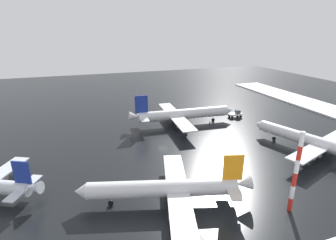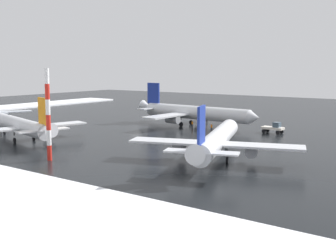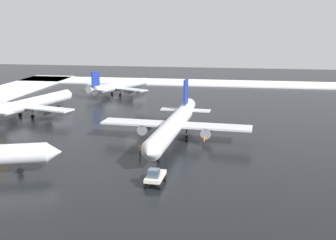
{
  "view_description": "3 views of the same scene",
  "coord_description": "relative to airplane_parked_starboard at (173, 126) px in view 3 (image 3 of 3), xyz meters",
  "views": [
    {
      "loc": [
        -20.13,
        -62.44,
        28.75
      ],
      "look_at": [
        1.71,
        0.74,
        5.43
      ],
      "focal_mm": 28.0,
      "sensor_mm": 36.0,
      "label": 1
    },
    {
      "loc": [
        62.44,
        -76.22,
        14.35
      ],
      "look_at": [
        9.2,
        -0.01,
        2.55
      ],
      "focal_mm": 45.0,
      "sensor_mm": 36.0,
      "label": 2
    },
    {
      "loc": [
        83.09,
        20.8,
        22.06
      ],
      "look_at": [
        3.2,
        8.23,
        2.9
      ],
      "focal_mm": 45.0,
      "sensor_mm": 36.0,
      "label": 3
    }
  ],
  "objects": [
    {
      "name": "airplane_parked_starboard",
      "position": [
        0.0,
        0.0,
        0.0
      ],
      "size": [
        34.34,
        28.49,
        10.19
      ],
      "rotation": [
        0.0,
        0.0,
        6.22
      ],
      "color": "silver",
      "rests_on": "ground_plane"
    },
    {
      "name": "ground_crew_near_tug",
      "position": [
        0.63,
        5.73,
        -2.4
      ],
      "size": [
        0.36,
        0.36,
        1.71
      ],
      "rotation": [
        0.0,
        0.0,
        3.15
      ],
      "color": "black",
      "rests_on": "ground_plane"
    },
    {
      "name": "pushback_tug",
      "position": [
        20.24,
        0.44,
        -2.08
      ],
      "size": [
        4.7,
        2.49,
        2.5
      ],
      "rotation": [
        0.0,
        0.0,
        6.24
      ],
      "color": "silver",
      "rests_on": "ground_plane"
    },
    {
      "name": "ground_plane",
      "position": [
        -9.48,
        -10.17,
        -3.37
      ],
      "size": [
        240.0,
        240.0,
        0.0
      ],
      "primitive_type": "plane",
      "color": "black"
    },
    {
      "name": "airplane_parked_portside",
      "position": [
        -49.18,
        -23.63,
        -0.72
      ],
      "size": [
        25.1,
        21.37,
        8.01
      ],
      "rotation": [
        0.0,
        0.0,
        2.68
      ],
      "color": "silver",
      "rests_on": "ground_plane"
    },
    {
      "name": "ground_crew_mid_apron",
      "position": [
        1.41,
        -2.57,
        -2.4
      ],
      "size": [
        0.36,
        0.36,
        1.71
      ],
      "rotation": [
        0.0,
        0.0,
        0.71
      ],
      "color": "black",
      "rests_on": "ground_plane"
    },
    {
      "name": "airplane_foreground_jet",
      "position": [
        -17.24,
        -36.28,
        -0.38
      ],
      "size": [
        29.9,
        25.13,
        9.03
      ],
      "rotation": [
        0.0,
        0.0,
        2.87
      ],
      "color": "silver",
      "rests_on": "ground_plane"
    },
    {
      "name": "ground_crew_beside_wing",
      "position": [
        7.65,
        -4.53,
        -2.4
      ],
      "size": [
        0.36,
        0.36,
        1.71
      ],
      "rotation": [
        0.0,
        0.0,
        5.12
      ],
      "color": "black",
      "rests_on": "ground_plane"
    },
    {
      "name": "snow_bank_left",
      "position": [
        -76.48,
        -10.17,
        -3.1
      ],
      "size": [
        14.0,
        116.0,
        0.53
      ],
      "primitive_type": "cube",
      "color": "white",
      "rests_on": "ground_plane"
    }
  ]
}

